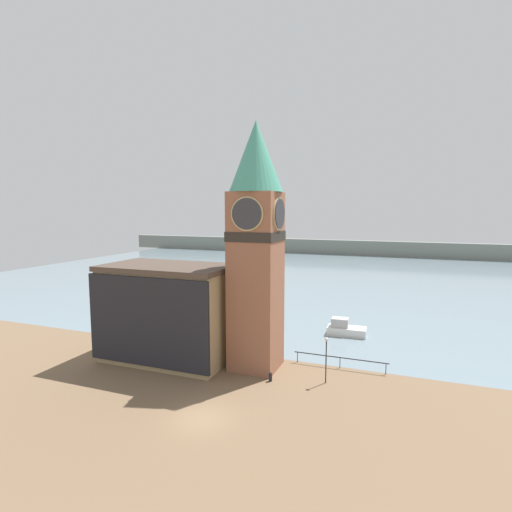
% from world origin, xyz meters
% --- Properties ---
extents(ground_plane, '(160.00, 160.00, 0.00)m').
position_xyz_m(ground_plane, '(0.00, 0.00, 0.00)').
color(ground_plane, brown).
extents(water, '(160.00, 120.00, 0.00)m').
position_xyz_m(water, '(0.00, 73.37, -0.00)').
color(water, gray).
rests_on(water, ground_plane).
extents(far_shoreline, '(180.00, 3.00, 5.00)m').
position_xyz_m(far_shoreline, '(0.00, 113.37, 2.50)').
color(far_shoreline, gray).
rests_on(far_shoreline, water).
extents(pier_railing, '(9.10, 0.08, 1.09)m').
position_xyz_m(pier_railing, '(8.02, 13.12, 0.94)').
color(pier_railing, '#232328').
rests_on(pier_railing, ground_plane).
extents(clock_tower, '(5.03, 5.03, 23.45)m').
position_xyz_m(clock_tower, '(0.29, 10.50, 12.46)').
color(clock_tower, '#935B42').
rests_on(clock_tower, ground_plane).
extents(pier_building, '(13.09, 7.62, 9.77)m').
position_xyz_m(pier_building, '(-8.90, 9.37, 4.90)').
color(pier_building, tan).
rests_on(pier_building, ground_plane).
extents(boat_near, '(4.71, 2.38, 2.06)m').
position_xyz_m(boat_near, '(6.95, 23.78, 0.75)').
color(boat_near, silver).
rests_on(boat_near, water).
extents(mooring_bollard_near, '(0.32, 0.32, 0.84)m').
position_xyz_m(mooring_bollard_near, '(2.67, 7.89, 0.46)').
color(mooring_bollard_near, black).
rests_on(mooring_bollard_near, ground_plane).
extents(lamp_post, '(0.32, 0.32, 4.15)m').
position_xyz_m(lamp_post, '(7.37, 9.27, 2.88)').
color(lamp_post, black).
rests_on(lamp_post, ground_plane).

